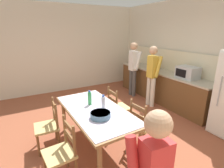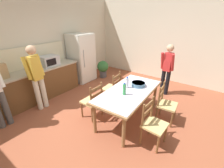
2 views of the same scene
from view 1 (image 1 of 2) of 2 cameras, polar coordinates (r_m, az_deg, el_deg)
ground_plane at (r=3.82m, az=-0.59°, el=-15.79°), size 8.32×8.32×0.00m
wall_back at (r=5.07m, az=27.12°, el=8.28°), size 6.52×0.12×2.90m
wall_left at (r=6.29m, az=-15.17°, el=10.99°), size 0.12×5.20×2.90m
kitchen_counter at (r=5.50m, az=15.70°, el=-0.52°), size 3.34×0.66×0.91m
counter_splashback at (r=5.55m, az=18.67°, el=7.37°), size 3.30×0.03×0.60m
microwave at (r=4.77m, az=23.45°, el=3.47°), size 0.50×0.39×0.30m
paper_bag at (r=5.60m, az=13.30°, el=6.64°), size 0.24×0.16×0.36m
dining_table at (r=3.13m, az=-5.40°, el=-9.46°), size 1.88×0.96×0.76m
bottle_near_centre at (r=3.24m, az=-7.30°, el=-4.57°), size 0.07×0.07×0.27m
bottle_off_centre at (r=3.01m, az=-2.83°, el=-6.17°), size 0.07×0.07×0.27m
serving_bowl at (r=2.79m, az=-3.79°, el=-9.94°), size 0.32×0.32×0.09m
chair_side_far_left at (r=3.89m, az=1.87°, el=-7.69°), size 0.42×0.40×0.91m
chair_side_near_left at (r=3.40m, az=-20.00°, el=-12.73°), size 0.44×0.42×0.91m
chair_side_far_right at (r=3.30m, az=9.97°, el=-12.87°), size 0.46×0.44×0.91m
chair_side_near_right at (r=2.72m, az=-16.19°, el=-20.70°), size 0.45×0.44×0.91m
person_at_sink at (r=5.59m, az=6.96°, el=5.64°), size 0.43×0.30×1.71m
person_at_counter at (r=4.90m, az=12.97°, el=3.42°), size 0.42×0.29×1.68m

